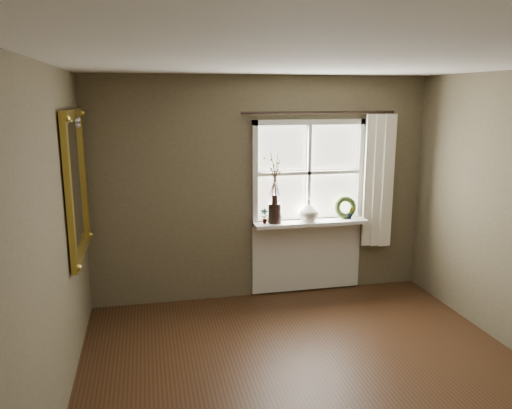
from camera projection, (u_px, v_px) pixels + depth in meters
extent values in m
plane|color=#362011|center=(327.00, 401.00, 3.95)|extent=(4.50, 4.50, 0.00)
plane|color=silver|center=(339.00, 61.00, 3.40)|extent=(4.50, 4.50, 0.00)
cube|color=brown|center=(262.00, 188.00, 5.87)|extent=(4.00, 0.10, 2.60)
cube|color=brown|center=(36.00, 263.00, 3.24)|extent=(0.10, 4.50, 2.60)
cube|color=silver|center=(308.00, 221.00, 6.00)|extent=(1.36, 0.06, 0.06)
cube|color=silver|center=(310.00, 122.00, 5.74)|extent=(1.36, 0.06, 0.06)
cube|color=silver|center=(255.00, 175.00, 5.73)|extent=(0.06, 0.06, 1.24)
cube|color=silver|center=(360.00, 171.00, 6.01)|extent=(0.06, 0.06, 1.24)
cube|color=silver|center=(309.00, 173.00, 5.87)|extent=(1.24, 0.05, 0.04)
cube|color=silver|center=(309.00, 173.00, 5.87)|extent=(0.04, 0.05, 1.12)
cube|color=white|center=(282.00, 148.00, 5.76)|extent=(0.59, 0.01, 0.53)
cube|color=white|center=(335.00, 147.00, 5.90)|extent=(0.59, 0.01, 0.53)
cube|color=white|center=(281.00, 198.00, 5.89)|extent=(0.59, 0.01, 0.53)
cube|color=white|center=(333.00, 196.00, 6.03)|extent=(0.59, 0.01, 0.53)
cube|color=silver|center=(310.00, 223.00, 5.90)|extent=(1.36, 0.26, 0.04)
cube|color=silver|center=(307.00, 255.00, 6.10)|extent=(1.36, 0.04, 0.88)
cylinder|color=black|center=(275.00, 213.00, 5.78)|extent=(0.21, 0.21, 0.23)
imported|color=beige|center=(309.00, 210.00, 5.86)|extent=(0.26, 0.26, 0.26)
torus|color=#30421D|center=(345.00, 210.00, 6.01)|extent=(0.27, 0.12, 0.28)
imported|color=#30421D|center=(264.00, 216.00, 5.76)|extent=(0.11, 0.10, 0.18)
imported|color=#30421D|center=(350.00, 213.00, 5.98)|extent=(0.10, 0.08, 0.15)
cube|color=white|center=(378.00, 181.00, 5.99)|extent=(0.36, 0.12, 1.59)
cylinder|color=black|center=(320.00, 113.00, 5.69)|extent=(1.84, 0.03, 0.03)
cube|color=white|center=(76.00, 184.00, 4.66)|extent=(0.02, 0.96, 1.18)
cube|color=#B19434|center=(72.00, 115.00, 4.53)|extent=(0.05, 1.16, 0.10)
cube|color=#B19434|center=(82.00, 250.00, 4.80)|extent=(0.05, 1.16, 0.10)
cube|color=#B19434|center=(69.00, 195.00, 4.16)|extent=(0.05, 0.10, 1.18)
cube|color=#B19434|center=(83.00, 176.00, 5.17)|extent=(0.05, 0.10, 1.18)
sphere|color=silver|center=(77.00, 121.00, 4.52)|extent=(0.04, 0.04, 0.04)
sphere|color=silver|center=(78.00, 125.00, 4.56)|extent=(0.04, 0.04, 0.04)
sphere|color=silver|center=(78.00, 119.00, 4.58)|extent=(0.04, 0.04, 0.04)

